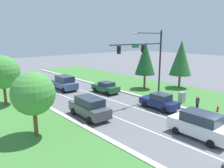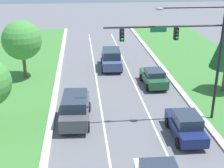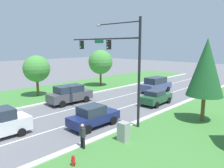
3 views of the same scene
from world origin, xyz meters
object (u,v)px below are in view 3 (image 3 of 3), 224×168
at_px(utility_cabinet, 124,132).
at_px(fire_hydrant, 73,161).
at_px(traffic_signal_mast, 117,55).
at_px(conifer_near_right_tree, 206,68).
at_px(pedestrian, 83,135).
at_px(oak_near_left_tree, 37,69).
at_px(slate_blue_suv, 156,85).
at_px(oak_far_left_tree, 100,62).
at_px(navy_sedan, 93,116).
at_px(graphite_suv, 70,94).
at_px(forest_sedan, 156,97).

relative_size(utility_cabinet, fire_hydrant, 1.99).
distance_m(traffic_signal_mast, conifer_near_right_tree, 7.45).
distance_m(utility_cabinet, pedestrian, 2.85).
bearing_deg(oak_near_left_tree, traffic_signal_mast, 0.48).
xyz_separation_m(slate_blue_suv, oak_far_left_tree, (-8.96, -2.17, 2.81)).
xyz_separation_m(traffic_signal_mast, conifer_near_right_tree, (5.41, 5.02, -1.03)).
relative_size(navy_sedan, oak_near_left_tree, 0.83).
xyz_separation_m(navy_sedan, utility_cabinet, (3.68, -0.54, -0.17)).
relative_size(traffic_signal_mast, graphite_suv, 1.66).
bearing_deg(conifer_near_right_tree, oak_near_left_tree, -164.94).
relative_size(forest_sedan, graphite_suv, 0.83).
xyz_separation_m(conifer_near_right_tree, oak_far_left_tree, (-18.44, 5.39, -0.79)).
bearing_deg(navy_sedan, slate_blue_suv, 104.27).
bearing_deg(utility_cabinet, oak_near_left_tree, 170.96).
height_order(forest_sedan, oak_far_left_tree, oak_far_left_tree).
relative_size(forest_sedan, utility_cabinet, 3.10).
bearing_deg(slate_blue_suv, navy_sedan, -74.41).
distance_m(traffic_signal_mast, oak_near_left_tree, 13.85).
bearing_deg(traffic_signal_mast, oak_near_left_tree, -179.52).
distance_m(forest_sedan, graphite_suv, 9.72).
bearing_deg(graphite_suv, pedestrian, -28.41).
bearing_deg(pedestrian, navy_sedan, -45.55).
bearing_deg(conifer_near_right_tree, navy_sedan, -129.34).
distance_m(utility_cabinet, fire_hydrant, 4.27).
relative_size(graphite_suv, utility_cabinet, 3.71).
bearing_deg(utility_cabinet, conifer_near_right_tree, 73.70).
bearing_deg(pedestrian, utility_cabinet, -108.67).
relative_size(navy_sedan, fire_hydrant, 6.30).
distance_m(fire_hydrant, oak_near_left_tree, 18.53).
distance_m(forest_sedan, utility_cabinet, 10.55).
height_order(traffic_signal_mast, slate_blue_suv, traffic_signal_mast).
relative_size(graphite_suv, fire_hydrant, 7.40).
bearing_deg(fire_hydrant, slate_blue_suv, 110.31).
xyz_separation_m(utility_cabinet, conifer_near_right_tree, (2.28, 7.81, 3.99)).
height_order(pedestrian, oak_near_left_tree, oak_near_left_tree).
relative_size(navy_sedan, pedestrian, 2.61).
height_order(slate_blue_suv, pedestrian, slate_blue_suv).
bearing_deg(oak_far_left_tree, navy_sedan, -45.44).
height_order(pedestrian, fire_hydrant, pedestrian).
bearing_deg(oak_near_left_tree, slate_blue_suv, 52.86).
height_order(traffic_signal_mast, forest_sedan, traffic_signal_mast).
bearing_deg(pedestrian, conifer_near_right_tree, -102.64).
distance_m(graphite_suv, oak_far_left_tree, 11.31).
bearing_deg(conifer_near_right_tree, graphite_suv, -162.15).
distance_m(navy_sedan, fire_hydrant, 6.10).
relative_size(utility_cabinet, pedestrian, 0.83).
height_order(traffic_signal_mast, conifer_near_right_tree, traffic_signal_mast).
relative_size(forest_sedan, fire_hydrant, 6.18).
height_order(utility_cabinet, oak_far_left_tree, oak_far_left_tree).
distance_m(forest_sedan, oak_far_left_tree, 13.25).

